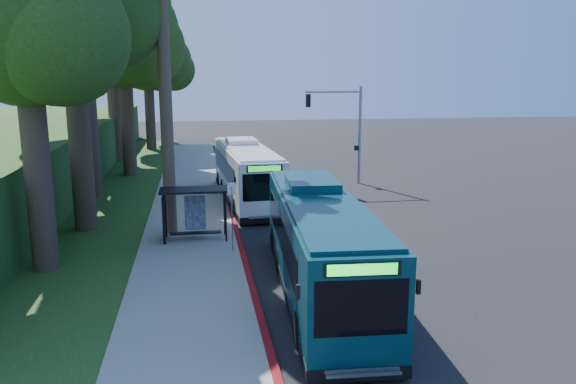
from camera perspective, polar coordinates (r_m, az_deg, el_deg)
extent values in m
plane|color=black|center=(30.71, 3.84, -2.83)|extent=(140.00, 140.00, 0.00)
cube|color=gray|center=(29.92, -9.92, -3.26)|extent=(4.50, 70.00, 0.12)
cube|color=maroon|center=(26.14, -4.91, -5.31)|extent=(0.25, 30.00, 0.13)
cube|color=#234719|center=(35.32, -19.16, -1.48)|extent=(8.00, 70.00, 0.06)
cube|color=black|center=(26.44, -9.50, 0.21)|extent=(3.20, 1.50, 0.10)
cube|color=black|center=(26.77, -12.51, -2.62)|extent=(0.06, 1.30, 2.20)
cube|color=navy|center=(27.40, -9.41, -2.06)|extent=(1.00, 0.12, 1.70)
cube|color=black|center=(26.82, -9.35, -4.13)|extent=(2.40, 0.40, 0.06)
cube|color=black|center=(27.35, -12.34, -2.31)|extent=(0.08, 0.08, 2.40)
cube|color=black|center=(27.34, -6.47, -2.11)|extent=(0.08, 0.08, 2.40)
cube|color=black|center=(26.19, -12.47, -2.94)|extent=(0.08, 0.08, 2.40)
cube|color=black|center=(26.18, -6.33, -2.74)|extent=(0.08, 0.08, 2.40)
cylinder|color=gray|center=(24.76, -5.70, -2.85)|extent=(0.06, 0.06, 3.00)
cube|color=white|center=(24.45, -5.77, 0.33)|extent=(0.35, 0.04, 0.55)
cylinder|color=gray|center=(40.85, 7.29, 5.73)|extent=(0.20, 0.20, 7.00)
cylinder|color=gray|center=(40.12, 4.63, 10.12)|extent=(4.00, 0.14, 0.14)
cube|color=black|center=(39.75, 2.06, 9.26)|extent=(0.30, 0.30, 0.90)
cube|color=black|center=(40.88, 6.92, 4.47)|extent=(0.25, 0.25, 0.35)
cylinder|color=#4C3F2D|center=(27.48, -12.32, 8.95)|extent=(0.60, 0.60, 13.00)
cylinder|color=#382B1E|center=(29.57, -20.47, 6.23)|extent=(1.10, 1.10, 10.50)
sphere|color=#1F3C10|center=(28.15, -18.40, 16.85)|extent=(5.60, 5.60, 5.60)
sphere|color=#1F3C10|center=(31.28, -23.35, 16.49)|extent=(5.20, 5.20, 5.20)
cylinder|color=#382B1E|center=(37.56, -19.77, 8.37)|extent=(1.18, 1.18, 11.90)
sphere|color=#1F3C10|center=(35.97, -17.60, 17.90)|extent=(7.00, 7.00, 7.00)
sphere|color=#1F3C10|center=(39.83, -22.56, 17.41)|extent=(6.50, 6.50, 6.50)
cylinder|color=#382B1E|center=(45.30, -16.03, 7.73)|extent=(1.06, 1.06, 9.80)
sphere|color=#1F3C10|center=(45.33, -16.47, 15.34)|extent=(8.40, 8.40, 8.40)
sphere|color=#1F3C10|center=(43.85, -14.34, 14.12)|extent=(5.88, 5.88, 5.88)
sphere|color=#1F3C10|center=(46.92, -18.03, 14.08)|extent=(5.46, 5.46, 5.46)
cylinder|color=#382B1E|center=(53.44, -17.27, 8.96)|extent=(1.14, 1.14, 11.20)
sphere|color=#1F3C10|center=(53.61, -17.73, 16.31)|extent=(9.60, 9.60, 9.60)
sphere|color=#1F3C10|center=(51.86, -15.70, 15.18)|extent=(6.72, 6.72, 6.72)
sphere|color=#1F3C10|center=(55.44, -19.20, 15.05)|extent=(6.24, 6.24, 6.24)
cylinder|color=#382B1E|center=(61.18, -13.87, 8.44)|extent=(1.02, 1.02, 9.10)
sphere|color=#1F3C10|center=(61.15, -14.14, 13.67)|extent=(8.00, 8.00, 8.00)
sphere|color=#1F3C10|center=(59.82, -12.61, 12.80)|extent=(5.60, 5.60, 5.60)
sphere|color=#1F3C10|center=(62.64, -15.30, 12.84)|extent=(5.20, 5.20, 5.20)
cylinder|color=#382B1E|center=(69.11, -12.53, 8.55)|extent=(0.98, 0.98, 8.40)
sphere|color=#1F3C10|center=(69.04, -12.72, 12.83)|extent=(7.00, 7.00, 7.00)
sphere|color=#1F3C10|center=(67.91, -11.53, 12.09)|extent=(4.90, 4.90, 4.90)
sphere|color=#1F3C10|center=(70.32, -13.66, 12.17)|extent=(4.55, 4.55, 4.55)
cylinder|color=#382B1E|center=(23.94, -24.18, 3.12)|extent=(1.02, 1.02, 9.10)
sphere|color=#1F3C10|center=(23.85, -25.35, 16.50)|extent=(7.20, 7.20, 7.20)
sphere|color=#1F3C10|center=(22.39, -22.22, 14.46)|extent=(5.04, 5.04, 5.04)
sphere|color=#1F3C10|center=(25.34, -27.23, 14.22)|extent=(4.68, 4.68, 4.68)
cube|color=white|center=(35.03, -4.24, 2.04)|extent=(3.38, 12.49, 2.93)
cube|color=black|center=(35.32, -4.20, -0.39)|extent=(3.41, 12.55, 0.36)
cube|color=black|center=(35.48, -4.37, 2.62)|extent=(3.28, 9.78, 1.13)
cube|color=black|center=(29.05, -2.40, 0.51)|extent=(2.31, 0.27, 1.44)
cube|color=black|center=(40.97, -5.56, 3.90)|extent=(2.10, 0.25, 1.03)
cube|color=#19E533|center=(28.86, -2.41, 2.41)|extent=(1.71, 0.21, 0.29)
cube|color=white|center=(34.81, -4.28, 4.50)|extent=(3.14, 11.86, 0.12)
cube|color=white|center=(36.81, -4.77, 5.16)|extent=(1.99, 2.68, 0.36)
cylinder|color=black|center=(31.29, -5.25, -1.61)|extent=(0.37, 1.05, 1.03)
cylinder|color=black|center=(31.68, -0.98, -1.39)|extent=(0.37, 1.05, 1.03)
cylinder|color=black|center=(39.70, -6.94, 1.21)|extent=(0.37, 1.05, 1.03)
cylinder|color=black|center=(40.01, -3.55, 1.35)|extent=(0.37, 1.05, 1.03)
cube|color=#0A323A|center=(20.10, 3.29, -5.17)|extent=(3.43, 12.79, 3.00)
cube|color=black|center=(20.60, 3.24, -9.31)|extent=(3.46, 12.85, 0.37)
cube|color=black|center=(20.52, 3.06, -3.97)|extent=(3.33, 10.01, 1.16)
cube|color=black|center=(14.23, 7.42, -11.54)|extent=(2.37, 0.27, 1.48)
cube|color=black|center=(26.03, 1.09, -0.46)|extent=(2.15, 0.25, 1.05)
cube|color=#19E533|center=(13.86, 7.54, -7.76)|extent=(1.75, 0.21, 0.30)
cube|color=#0A323A|center=(19.70, 3.34, -0.84)|extent=(3.18, 12.14, 0.13)
cube|color=#0A323A|center=(21.70, 2.45, 0.82)|extent=(2.03, 2.74, 0.37)
cylinder|color=black|center=(16.67, 1.27, -13.78)|extent=(0.38, 1.07, 1.05)
cylinder|color=black|center=(17.13, 9.60, -13.23)|extent=(0.38, 1.07, 1.05)
cylinder|color=black|center=(24.91, -1.30, -5.02)|extent=(0.38, 1.07, 1.05)
cylinder|color=black|center=(25.22, 4.24, -4.84)|extent=(0.38, 1.07, 1.05)
imported|color=silver|center=(36.51, 2.54, 0.72)|extent=(3.98, 5.82, 1.48)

